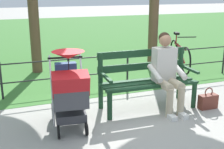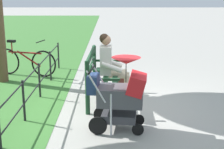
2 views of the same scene
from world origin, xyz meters
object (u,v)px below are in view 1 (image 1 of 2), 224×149
object	(u,v)px
person_on_bench	(167,70)
bicycle	(179,55)
park_bench	(146,77)
stroller	(69,89)
handbag	(208,101)

from	to	relation	value
person_on_bench	bicycle	world-z (taller)	person_on_bench
park_bench	person_on_bench	world-z (taller)	person_on_bench
park_bench	person_on_bench	distance (m)	0.37
park_bench	stroller	bearing A→B (deg)	14.94
park_bench	bicycle	distance (m)	2.71
bicycle	stroller	bearing A→B (deg)	34.88
park_bench	bicycle	size ratio (longest dim) A/B	1.00
park_bench	handbag	world-z (taller)	park_bench
stroller	park_bench	bearing A→B (deg)	-165.06
stroller	bicycle	xyz separation A→B (m)	(-3.29, -2.30, -0.23)
park_bench	stroller	size ratio (longest dim) A/B	1.40
handbag	bicycle	bearing A→B (deg)	-111.89
park_bench	bicycle	xyz separation A→B (m)	(-1.90, -1.92, -0.16)
person_on_bench	stroller	distance (m)	1.66
handbag	bicycle	distance (m)	2.57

